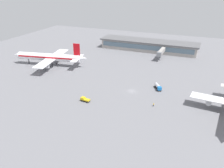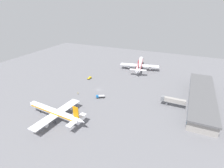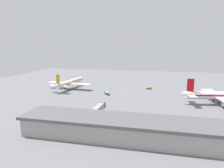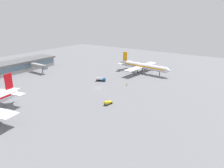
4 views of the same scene
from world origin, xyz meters
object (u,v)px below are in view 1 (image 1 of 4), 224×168
airplane_at_gate (50,57)px  ground_crew_worker (154,105)px  pushback_tractor (85,99)px  fuel_truck (158,87)px

airplane_at_gate → ground_crew_worker: (-76.29, 28.77, -4.85)m
pushback_tractor → ground_crew_worker: 31.90m
airplane_at_gate → ground_crew_worker: 81.67m
fuel_truck → ground_crew_worker: (-2.16, 18.84, -0.54)m
airplane_at_gate → fuel_truck: bearing=161.6°
fuel_truck → pushback_tractor: bearing=-78.7°
airplane_at_gate → fuel_truck: size_ratio=8.04×
airplane_at_gate → pushback_tractor: bearing=130.5°
airplane_at_gate → fuel_truck: 74.91m
fuel_truck → ground_crew_worker: size_ratio=3.82×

